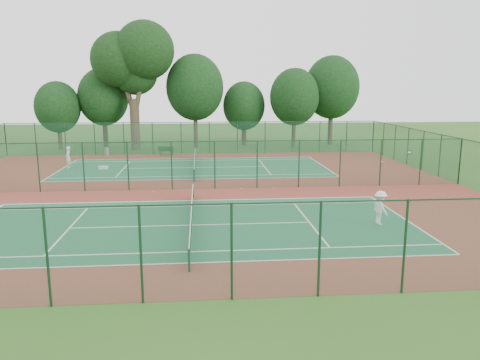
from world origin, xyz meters
The scene contains 20 objects.
ground centered at (0.00, 0.00, 0.00)m, with size 120.00×120.00×0.00m, color #2B571B.
red_pad centered at (0.00, 0.00, 0.01)m, with size 40.00×36.00×0.01m, color brown.
court_near centered at (0.00, -9.00, 0.01)m, with size 23.77×10.97×0.01m, color #1D5C37.
court_far centered at (0.00, 9.00, 0.01)m, with size 23.77×10.97×0.01m, color #1E613C.
fence_north centered at (0.00, 18.00, 1.76)m, with size 40.00×0.09×3.50m.
fence_south centered at (0.00, -18.00, 1.76)m, with size 40.00×0.09×3.50m.
fence_east centered at (20.00, 0.00, 1.76)m, with size 0.09×36.00×3.50m.
fence_divider centered at (0.00, 0.00, 1.76)m, with size 40.00×0.09×3.50m.
tennis_net_near centered at (0.00, -9.00, 0.54)m, with size 0.10×12.90×0.97m.
tennis_net_far centered at (0.00, 9.00, 0.54)m, with size 0.10×12.90×0.97m.
player_near centered at (10.09, -9.69, 0.94)m, with size 1.19×0.68×1.84m, color silver.
player_far centered at (-11.38, 9.67, 1.01)m, with size 0.72×0.48×1.99m, color silver.
trash_bin centered at (-9.49, 17.60, 0.44)m, with size 0.48×0.48×0.86m, color gray.
bench centered at (-3.14, 16.92, 0.52)m, with size 1.59×0.47×0.98m.
kit_bag centered at (-8.16, 8.89, 0.16)m, with size 0.79×0.30×0.30m, color white.
stray_ball_a centered at (5.83, -0.21, 0.05)m, with size 0.07×0.07×0.07m, color #C7E936.
stray_ball_b centered at (3.42, -0.28, 0.04)m, with size 0.07×0.07×0.07m, color #C8DB33.
stray_ball_c centered at (-2.81, -0.85, 0.05)m, with size 0.07×0.07×0.07m, color yellow.
big_tree centered at (-6.90, 22.31, 10.32)m, with size 9.49×6.95×14.58m.
evergreen_row centered at (0.50, 24.25, 0.00)m, with size 39.00×5.00×12.00m, color black, non-canonical shape.
Camera 1 is at (0.53, -33.20, 7.36)m, focal length 35.00 mm.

